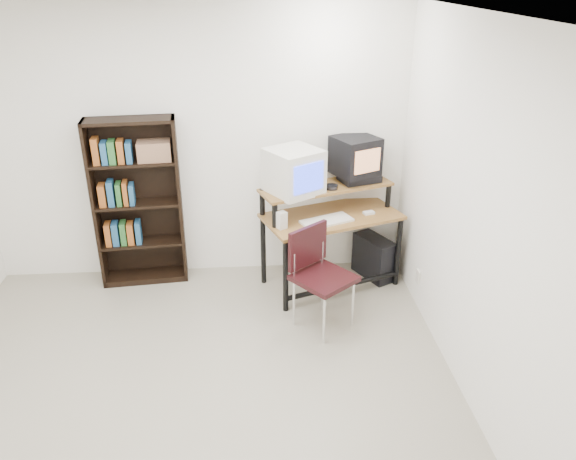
{
  "coord_description": "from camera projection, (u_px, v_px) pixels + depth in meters",
  "views": [
    {
      "loc": [
        0.48,
        -3.17,
        2.84
      ],
      "look_at": [
        0.8,
        1.1,
        0.83
      ],
      "focal_mm": 35.0,
      "sensor_mm": 36.0,
      "label": 1
    }
  ],
  "objects": [
    {
      "name": "computer_desk",
      "position": [
        331.0,
        218.0,
        5.29
      ],
      "size": [
        1.4,
        1.01,
        0.98
      ],
      "rotation": [
        0.0,
        0.0,
        0.33
      ],
      "color": "olive",
      "rests_on": "floor"
    },
    {
      "name": "vcr",
      "position": [
        359.0,
        178.0,
        5.36
      ],
      "size": [
        0.42,
        0.35,
        0.08
      ],
      "primitive_type": "cube",
      "rotation": [
        0.0,
        0.0,
        0.29
      ],
      "color": "black",
      "rests_on": "computer_desk"
    },
    {
      "name": "wall_outlet",
      "position": [
        418.0,
        276.0,
        5.08
      ],
      "size": [
        0.02,
        0.08,
        0.12
      ],
      "primitive_type": "cube",
      "color": "beige",
      "rests_on": "right_wall"
    },
    {
      "name": "back_wall",
      "position": [
        196.0,
        147.0,
        5.29
      ],
      "size": [
        4.0,
        0.01,
        2.6
      ],
      "primitive_type": "cube",
      "color": "white",
      "rests_on": "floor"
    },
    {
      "name": "mouse",
      "position": [
        369.0,
        213.0,
        5.28
      ],
      "size": [
        0.11,
        0.08,
        0.03
      ],
      "primitive_type": "cube",
      "rotation": [
        0.0,
        0.0,
        0.26
      ],
      "color": "white",
      "rests_on": "mousepad"
    },
    {
      "name": "right_wall",
      "position": [
        486.0,
        230.0,
        3.62
      ],
      "size": [
        0.01,
        4.0,
        2.6
      ],
      "primitive_type": "cube",
      "color": "white",
      "rests_on": "floor"
    },
    {
      "name": "floor",
      "position": [
        189.0,
        403.0,
        4.04
      ],
      "size": [
        4.0,
        4.0,
        0.01
      ],
      "primitive_type": "cube",
      "color": "#A59D88",
      "rests_on": "ground"
    },
    {
      "name": "school_chair",
      "position": [
        318.0,
        268.0,
        4.72
      ],
      "size": [
        0.62,
        0.62,
        0.88
      ],
      "rotation": [
        0.0,
        0.0,
        0.68
      ],
      "color": "black",
      "rests_on": "floor"
    },
    {
      "name": "bookshelf",
      "position": [
        138.0,
        200.0,
        5.31
      ],
      "size": [
        0.84,
        0.35,
        1.63
      ],
      "rotation": [
        0.0,
        0.0,
        0.09
      ],
      "color": "black",
      "rests_on": "floor"
    },
    {
      "name": "crt_monitor",
      "position": [
        294.0,
        171.0,
        5.05
      ],
      "size": [
        0.59,
        0.59,
        0.41
      ],
      "rotation": [
        0.0,
        0.0,
        0.56
      ],
      "color": "silver",
      "rests_on": "computer_desk"
    },
    {
      "name": "pc_tower",
      "position": [
        374.0,
        257.0,
        5.61
      ],
      "size": [
        0.39,
        0.49,
        0.42
      ],
      "primitive_type": "cube",
      "rotation": [
        0.0,
        0.0,
        0.48
      ],
      "color": "black",
      "rests_on": "floor"
    },
    {
      "name": "keyboard",
      "position": [
        327.0,
        222.0,
        5.11
      ],
      "size": [
        0.51,
        0.38,
        0.03
      ],
      "primitive_type": "cube",
      "rotation": [
        0.0,
        0.0,
        0.41
      ],
      "color": "silver",
      "rests_on": "computer_desk"
    },
    {
      "name": "crt_tv",
      "position": [
        355.0,
        156.0,
        5.28
      ],
      "size": [
        0.5,
        0.5,
        0.36
      ],
      "rotation": [
        0.0,
        0.0,
        0.46
      ],
      "color": "black",
      "rests_on": "vcr"
    },
    {
      "name": "cd_spindle",
      "position": [
        331.0,
        188.0,
        5.18
      ],
      "size": [
        0.17,
        0.17,
        0.05
      ],
      "primitive_type": "cylinder",
      "rotation": [
        0.0,
        0.0,
        0.56
      ],
      "color": "#26262B",
      "rests_on": "computer_desk"
    },
    {
      "name": "ceiling",
      "position": [
        151.0,
        18.0,
        2.93
      ],
      "size": [
        4.0,
        4.0,
        0.01
      ],
      "primitive_type": "cube",
      "color": "white",
      "rests_on": "back_wall"
    },
    {
      "name": "desk_speaker",
      "position": [
        282.0,
        221.0,
        4.96
      ],
      "size": [
        0.11,
        0.11,
        0.17
      ],
      "primitive_type": "cube",
      "rotation": [
        0.0,
        0.0,
        0.53
      ],
      "color": "silver",
      "rests_on": "computer_desk"
    },
    {
      "name": "mousepad",
      "position": [
        368.0,
        215.0,
        5.29
      ],
      "size": [
        0.23,
        0.2,
        0.01
      ],
      "primitive_type": "cube",
      "rotation": [
        0.0,
        0.0,
        0.08
      ],
      "color": "black",
      "rests_on": "computer_desk"
    }
  ]
}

